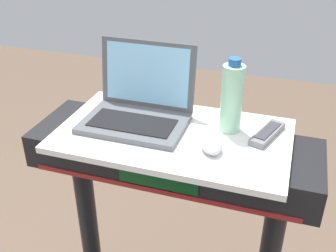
{
  "coord_description": "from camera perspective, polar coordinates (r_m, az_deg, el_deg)",
  "views": [
    {
      "loc": [
        0.32,
        -0.32,
        1.73
      ],
      "look_at": [
        0.0,
        0.65,
        1.16
      ],
      "focal_mm": 43.19,
      "sensor_mm": 36.0,
      "label": 1
    }
  ],
  "objects": [
    {
      "name": "water_bottle",
      "position": [
        1.22,
        9.0,
        3.95
      ],
      "size": [
        0.07,
        0.07,
        0.23
      ],
      "color": "#9EDBB2",
      "rests_on": "desk_board"
    },
    {
      "name": "desk_board",
      "position": [
        1.24,
        0.72,
        -1.34
      ],
      "size": [
        0.71,
        0.41,
        0.02
      ],
      "primitive_type": "cube",
      "color": "white",
      "rests_on": "treadmill_base"
    },
    {
      "name": "laptop",
      "position": [
        1.29,
        -4.16,
        2.75
      ],
      "size": [
        0.32,
        0.25,
        0.23
      ],
      "rotation": [
        0.0,
        0.0,
        0.04
      ],
      "color": "#515459",
      "rests_on": "desk_board"
    },
    {
      "name": "tv_remote",
      "position": [
        1.24,
        13.86,
        -1.02
      ],
      "size": [
        0.09,
        0.17,
        0.02
      ],
      "color": "slate",
      "rests_on": "desk_board"
    },
    {
      "name": "computer_mouse",
      "position": [
        1.15,
        6.14,
        -2.63
      ],
      "size": [
        0.09,
        0.12,
        0.03
      ],
      "primitive_type": "ellipsoid",
      "rotation": [
        0.0,
        0.0,
        0.38
      ],
      "color": "#B2B2B7",
      "rests_on": "desk_board"
    }
  ]
}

